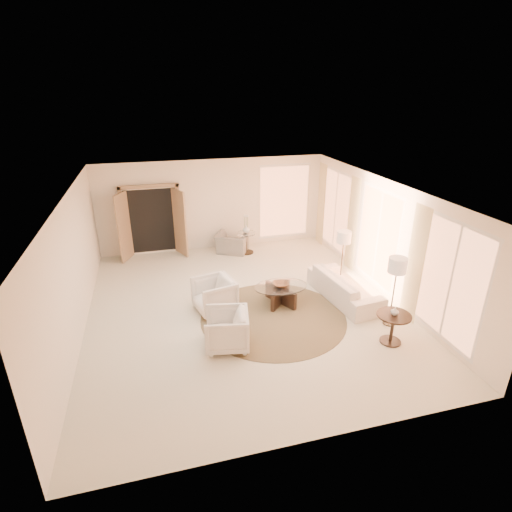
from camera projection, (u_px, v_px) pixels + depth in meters
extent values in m
cube|color=beige|center=(244.00, 308.00, 9.38)|extent=(7.00, 8.00, 0.02)
cube|color=white|center=(242.00, 190.00, 8.28)|extent=(7.00, 8.00, 0.02)
cube|color=white|center=(214.00, 205.00, 12.38)|extent=(7.00, 0.04, 2.80)
cube|color=white|center=(313.00, 363.00, 5.27)|extent=(7.00, 0.04, 2.80)
cube|color=white|center=(73.00, 269.00, 7.99)|extent=(0.04, 8.00, 2.80)
cube|color=white|center=(384.00, 238.00, 9.66)|extent=(0.04, 8.00, 2.80)
cube|color=#A5825D|center=(152.00, 221.00, 11.96)|extent=(1.80, 0.12, 2.16)
cube|color=#A5825D|center=(124.00, 227.00, 11.55)|extent=(0.35, 0.66, 2.00)
cube|color=#A5825D|center=(180.00, 223.00, 11.93)|extent=(0.35, 0.66, 2.00)
cylinder|color=#3D311E|center=(273.00, 317.00, 8.95)|extent=(3.53, 3.53, 0.01)
imported|color=white|center=(344.00, 287.00, 9.64)|extent=(1.11, 2.27, 0.64)
imported|color=white|center=(214.00, 294.00, 9.08)|extent=(0.96, 1.00, 0.87)
imported|color=white|center=(227.00, 328.00, 7.80)|extent=(0.92, 0.96, 0.85)
imported|color=gray|center=(232.00, 240.00, 12.34)|extent=(1.11, 0.98, 0.82)
cube|color=black|center=(281.00, 296.00, 9.46)|extent=(0.52, 0.87, 0.42)
cube|color=black|center=(281.00, 296.00, 9.46)|extent=(0.69, 0.76, 0.42)
cylinder|color=white|center=(281.00, 286.00, 9.37)|extent=(1.39, 1.39, 0.02)
cylinder|color=black|center=(390.00, 341.00, 8.09)|extent=(0.42, 0.42, 0.03)
cylinder|color=black|center=(392.00, 329.00, 7.97)|extent=(0.06, 0.06, 0.60)
cylinder|color=black|center=(394.00, 315.00, 7.85)|extent=(0.68, 0.68, 0.03)
cylinder|color=#2E261A|center=(246.00, 252.00, 12.46)|extent=(0.44, 0.44, 0.03)
cylinder|color=#2E261A|center=(246.00, 243.00, 12.34)|extent=(0.07, 0.07, 0.62)
cylinder|color=white|center=(246.00, 233.00, 12.21)|extent=(0.57, 0.57, 0.03)
cylinder|color=#2E261A|center=(340.00, 284.00, 10.47)|extent=(0.25, 0.25, 0.03)
cylinder|color=#2E261A|center=(342.00, 262.00, 10.23)|extent=(0.03, 0.03, 1.25)
cylinder|color=#C1A990|center=(344.00, 237.00, 9.96)|extent=(0.36, 0.36, 0.30)
cylinder|color=#2E261A|center=(389.00, 323.00, 8.72)|extent=(0.26, 0.26, 0.03)
cylinder|color=#2E261A|center=(393.00, 297.00, 8.46)|extent=(0.03, 0.03, 1.32)
cylinder|color=#C1A990|center=(398.00, 265.00, 8.18)|extent=(0.38, 0.38, 0.32)
imported|color=brown|center=(281.00, 284.00, 9.34)|extent=(0.38, 0.38, 0.09)
imported|color=silver|center=(395.00, 311.00, 7.82)|extent=(0.20, 0.20, 0.16)
imported|color=silver|center=(246.00, 229.00, 12.17)|extent=(0.23, 0.23, 0.23)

